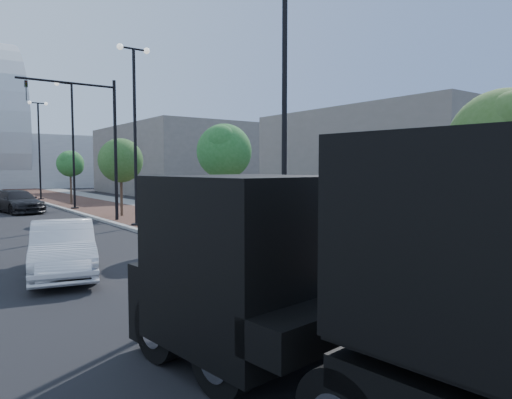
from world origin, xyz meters
TOP-DOWN VIEW (x-y plane):
  - sidewalk at (3.50, 40.00)m, footprint 7.00×140.00m
  - concrete_strip at (6.20, 40.00)m, footprint 2.40×140.00m
  - curb at (0.00, 40.00)m, footprint 0.30×140.00m
  - dump_truck at (-3.76, 1.82)m, footprint 4.04×13.54m
  - white_sedan at (-5.10, 13.09)m, footprint 2.64×4.97m
  - dark_car_far at (-3.09, 34.21)m, footprint 3.07×5.58m
  - pedestrian at (4.56, 11.22)m, footprint 0.78×0.55m
  - streetlight_1 at (0.49, 10.00)m, footprint 1.44×0.56m
  - streetlight_2 at (0.60, 22.00)m, footprint 1.72×0.56m
  - streetlight_3 at (0.49, 34.00)m, footprint 1.44×0.56m
  - streetlight_4 at (0.60, 46.00)m, footprint 1.72×0.56m
  - traffic_mast at (-0.30, 25.00)m, footprint 5.09×0.20m
  - tree_0 at (1.65, 4.02)m, footprint 2.33×2.27m
  - tree_1 at (1.65, 15.02)m, footprint 2.29×2.23m
  - tree_2 at (1.65, 27.02)m, footprint 2.72×2.72m
  - tree_3 at (1.65, 39.02)m, footprint 2.26×2.18m
  - commercial_block_ne at (16.00, 50.00)m, footprint 12.00×22.00m
  - commercial_block_e at (18.00, 20.00)m, footprint 10.00×16.00m
  - utility_cover_1 at (2.40, 8.00)m, footprint 0.50×0.50m
  - utility_cover_2 at (2.40, 19.00)m, footprint 0.50×0.50m

SIDE VIEW (x-z plane):
  - sidewalk at x=3.50m, z-range 0.00..0.12m
  - concrete_strip at x=6.20m, z-range 0.00..0.13m
  - curb at x=0.00m, z-range 0.00..0.14m
  - utility_cover_1 at x=2.40m, z-range 0.12..0.14m
  - utility_cover_2 at x=2.40m, z-range 0.12..0.14m
  - dark_car_far at x=-3.09m, z-range 0.00..1.53m
  - white_sedan at x=-5.10m, z-range 0.00..1.56m
  - pedestrian at x=4.56m, z-range 0.00..2.02m
  - dump_truck at x=-3.76m, z-range -0.27..3.15m
  - tree_3 at x=1.65m, z-range 1.16..5.69m
  - commercial_block_e at x=18.00m, z-range 0.00..7.00m
  - tree_2 at x=1.65m, z-range 1.08..5.99m
  - tree_0 at x=1.65m, z-range 1.22..5.97m
  - tree_1 at x=1.65m, z-range 1.31..6.18m
  - commercial_block_ne at x=16.00m, z-range 0.00..8.00m
  - streetlight_1 at x=0.49m, z-range -0.26..8.95m
  - streetlight_3 at x=0.49m, z-range -0.26..8.95m
  - streetlight_2 at x=0.60m, z-range 0.18..9.46m
  - streetlight_4 at x=0.60m, z-range 0.18..9.46m
  - traffic_mast at x=-0.30m, z-range 0.98..8.98m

